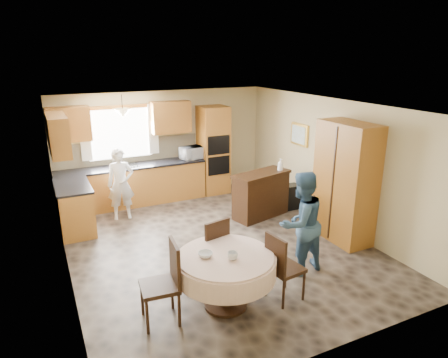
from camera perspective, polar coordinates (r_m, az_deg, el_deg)
The scene contains 36 objects.
floor at distance 7.32m, azimuth -1.02°, elevation -9.40°, with size 5.00×6.00×0.01m, color brown.
ceiling at distance 6.57m, azimuth -1.14°, elevation 10.40°, with size 5.00×6.00×0.01m, color white.
wall_back at distance 9.56m, azimuth -8.63°, elevation 4.90°, with size 5.00×0.02×2.50m, color tan.
wall_front at distance 4.50m, azimuth 15.36°, elevation -10.58°, with size 5.00×0.02×2.50m, color tan.
wall_left at distance 6.29m, azimuth -22.29°, elevation -3.04°, with size 0.02×6.00×2.50m, color tan.
wall_right at distance 8.16m, azimuth 15.10°, elevation 2.28°, with size 0.02×6.00×2.50m, color tan.
window at distance 9.24m, azimuth -14.65°, elevation 6.30°, with size 1.40×0.03×1.10m, color white.
curtain_left at distance 9.07m, azimuth -19.26°, elevation 6.00°, with size 0.22×0.02×1.15m, color white.
curtain_right at distance 9.35m, azimuth -10.08°, elevation 7.04°, with size 0.22×0.02×1.15m, color white.
base_cab_back at distance 9.29m, azimuth -12.84°, elevation -0.92°, with size 3.30×0.60×0.88m, color #C47C34.
counter_back at distance 9.16m, azimuth -13.04°, elevation 1.81°, with size 3.30×0.64×0.04m, color black.
base_cab_left at distance 8.27m, azimuth -20.52°, elevation -3.98°, with size 0.60×1.20×0.88m, color #C47C34.
counter_left at distance 8.12m, azimuth -20.87°, elevation -0.95°, with size 0.64×1.20×0.04m, color black.
backsplash at distance 9.36m, azimuth -13.56°, elevation 3.89°, with size 3.30×0.02×0.55m, color tan.
wall_cab_left at distance 8.90m, azimuth -21.28°, elevation 7.29°, with size 0.85×0.33×0.72m, color #A36728.
wall_cab_right at distance 9.33m, azimuth -7.62°, elevation 8.76°, with size 0.90×0.33×0.72m, color #A36728.
wall_cab_side at distance 7.87m, azimuth -22.64°, elevation 5.91°, with size 0.33×1.20×0.72m, color #A36728.
oven_tower at distance 9.71m, azimuth -1.52°, elevation 4.14°, with size 0.66×0.62×2.12m, color #C47C34.
oven_upper at distance 9.39m, azimuth -0.74°, elevation 4.87°, with size 0.56×0.01×0.45m, color black.
oven_lower at distance 9.51m, azimuth -0.73°, elevation 1.93°, with size 0.56×0.01×0.45m, color black.
pendant at distance 8.69m, azimuth -14.27°, elevation 9.12°, with size 0.36×0.36×0.18m, color beige.
sideboard at distance 8.41m, azimuth 5.28°, elevation -2.43°, with size 1.26×0.52×0.90m, color #321E0D.
space_heater at distance 8.96m, azimuth 9.38°, elevation -2.53°, with size 0.40×0.28×0.55m, color black.
cupboard at distance 7.51m, azimuth 16.91°, elevation -0.48°, with size 0.57×1.14×2.18m, color #C47C34.
dining_table at distance 5.45m, azimuth 0.23°, elevation -12.43°, with size 1.35×1.35×0.77m.
chair_left at distance 5.25m, azimuth -8.29°, elevation -13.91°, with size 0.51×0.51×1.08m.
chair_back at distance 6.02m, azimuth -1.60°, elevation -9.65°, with size 0.53×0.53×1.03m.
chair_right at distance 5.64m, azimuth 8.17°, elevation -12.00°, with size 0.49×0.49×1.00m.
framed_picture at distance 8.86m, azimuth 10.72°, elevation 6.26°, with size 0.06×0.57×0.47m.
microwave at distance 9.46m, azimuth -4.60°, elevation 3.75°, with size 0.52×0.35×0.29m, color silver.
person_sink at distance 8.45m, azimuth -14.53°, elevation -0.72°, with size 0.55×0.36×1.49m, color silver.
person_dining at distance 6.28m, azimuth 10.90°, elevation -6.20°, with size 0.80×0.62×1.65m, color #32506D.
bowl_sideboard at distance 8.08m, azimuth 3.09°, elevation 0.34°, with size 0.20×0.20×0.05m, color #B2B2B2.
bottle_sideboard at distance 8.46m, azimuth 8.04°, elevation 1.89°, with size 0.12×0.12×0.31m, color silver.
cup_table at distance 5.25m, azimuth 1.23°, elevation -10.92°, with size 0.14×0.14×0.11m, color #B2B2B2.
bowl_table at distance 5.33m, azimuth -2.68°, elevation -10.74°, with size 0.20×0.20×0.06m, color #B2B2B2.
Camera 1 is at (-2.71, -5.93, 3.33)m, focal length 32.00 mm.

